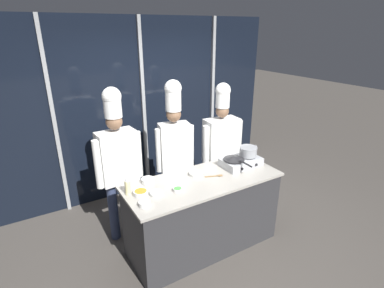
{
  "coord_description": "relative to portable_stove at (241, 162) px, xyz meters",
  "views": [
    {
      "loc": [
        -1.67,
        -2.53,
        2.54
      ],
      "look_at": [
        0.0,
        0.25,
        1.27
      ],
      "focal_mm": 28.0,
      "sensor_mm": 36.0,
      "label": 1
    }
  ],
  "objects": [
    {
      "name": "prep_bowl_carrots",
      "position": [
        -1.34,
        -0.01,
        -0.02
      ],
      "size": [
        0.16,
        0.16,
        0.05
      ],
      "color": "white",
      "rests_on": "demo_counter"
    },
    {
      "name": "window_wall_back",
      "position": [
        -0.6,
        1.67,
        0.38
      ],
      "size": [
        4.51,
        0.09,
        2.7
      ],
      "color": "black",
      "rests_on": "ground_plane"
    },
    {
      "name": "demo_counter",
      "position": [
        -0.6,
        -0.07,
        -0.51
      ],
      "size": [
        1.82,
        0.74,
        0.92
      ],
      "color": "#2D2D30",
      "rests_on": "ground_plane"
    },
    {
      "name": "prep_bowl_onion",
      "position": [
        -1.2,
        -0.1,
        -0.03
      ],
      "size": [
        0.14,
        0.14,
        0.04
      ],
      "color": "white",
      "rests_on": "demo_counter"
    },
    {
      "name": "prep_bowl_chicken",
      "position": [
        -0.62,
        0.06,
        -0.03
      ],
      "size": [
        0.17,
        0.17,
        0.04
      ],
      "color": "white",
      "rests_on": "demo_counter"
    },
    {
      "name": "ground_plane",
      "position": [
        -0.6,
        -0.07,
        -0.97
      ],
      "size": [
        24.0,
        24.0,
        0.0
      ],
      "primitive_type": "plane",
      "color": "#47423D"
    },
    {
      "name": "stock_pot",
      "position": [
        0.11,
        0.0,
        0.12
      ],
      "size": [
        0.25,
        0.22,
        0.12
      ],
      "color": "#93969B",
      "rests_on": "portable_stove"
    },
    {
      "name": "chef_line",
      "position": [
        0.1,
        0.56,
        0.07
      ],
      "size": [
        0.63,
        0.27,
        1.86
      ],
      "rotation": [
        0.0,
        0.0,
        3.09
      ],
      "color": "#4C4C51",
      "rests_on": "ground_plane"
    },
    {
      "name": "prep_bowl_garlic",
      "position": [
        -1.17,
        0.19,
        -0.02
      ],
      "size": [
        0.15,
        0.15,
        0.05
      ],
      "color": "white",
      "rests_on": "demo_counter"
    },
    {
      "name": "prep_bowl_scallions",
      "position": [
        -0.98,
        -0.14,
        -0.03
      ],
      "size": [
        0.1,
        0.1,
        0.03
      ],
      "color": "white",
      "rests_on": "demo_counter"
    },
    {
      "name": "prep_bowl_bean_sprouts",
      "position": [
        -1.38,
        -0.23,
        -0.02
      ],
      "size": [
        0.12,
        0.12,
        0.05
      ],
      "color": "white",
      "rests_on": "demo_counter"
    },
    {
      "name": "serving_spoon_slotted",
      "position": [
        -0.42,
        -0.09,
        -0.04
      ],
      "size": [
        0.21,
        0.1,
        0.02
      ],
      "color": "olive",
      "rests_on": "demo_counter"
    },
    {
      "name": "portable_stove",
      "position": [
        0.0,
        0.0,
        0.0
      ],
      "size": [
        0.49,
        0.32,
        0.11
      ],
      "color": "#B2B5BA",
      "rests_on": "demo_counter"
    },
    {
      "name": "chef_sous",
      "position": [
        -0.62,
        0.6,
        0.18
      ],
      "size": [
        0.5,
        0.27,
        1.95
      ],
      "rotation": [
        0.0,
        0.0,
        2.95
      ],
      "color": "#4C4C51",
      "rests_on": "ground_plane"
    },
    {
      "name": "squeeze_bottle_oil",
      "position": [
        -1.45,
        0.07,
        0.04
      ],
      "size": [
        0.06,
        0.06,
        0.2
      ],
      "color": "beige",
      "rests_on": "demo_counter"
    },
    {
      "name": "chef_head",
      "position": [
        -1.36,
        0.63,
        0.14
      ],
      "size": [
        0.59,
        0.26,
        1.93
      ],
      "rotation": [
        0.0,
        0.0,
        3.22
      ],
      "color": "#2D3856",
      "rests_on": "ground_plane"
    },
    {
      "name": "frying_pan",
      "position": [
        -0.11,
        -0.0,
        0.08
      ],
      "size": [
        0.26,
        0.45,
        0.04
      ],
      "color": "#232326",
      "rests_on": "portable_stove"
    }
  ]
}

